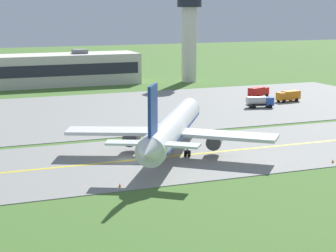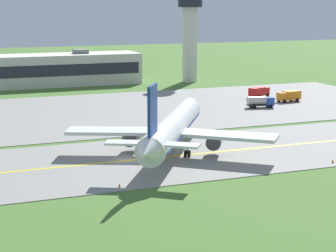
{
  "view_description": "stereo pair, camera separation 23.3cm",
  "coord_description": "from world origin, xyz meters",
  "px_view_note": "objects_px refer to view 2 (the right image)",
  "views": [
    {
      "loc": [
        -26.97,
        -83.71,
        22.88
      ],
      "look_at": [
        7.88,
        3.96,
        4.0
      ],
      "focal_mm": 65.41,
      "sensor_mm": 36.0,
      "label": 1
    },
    {
      "loc": [
        -26.76,
        -83.79,
        22.88
      ],
      "look_at": [
        7.88,
        3.96,
        4.0
      ],
      "focal_mm": 65.41,
      "sensor_mm": 36.0,
      "label": 2
    }
  ],
  "objects_px": {
    "service_truck_catering": "(260,101)",
    "control_tower": "(190,27)",
    "service_truck_baggage": "(259,92)",
    "service_truck_fuel": "(289,96)",
    "airplane_lead": "(172,128)"
  },
  "relations": [
    {
      "from": "service_truck_catering",
      "to": "control_tower",
      "type": "relative_size",
      "value": 0.23
    },
    {
      "from": "airplane_lead",
      "to": "service_truck_baggage",
      "type": "height_order",
      "value": "airplane_lead"
    },
    {
      "from": "service_truck_fuel",
      "to": "control_tower",
      "type": "xyz_separation_m",
      "value": [
        -6.47,
        44.12,
        14.7
      ]
    },
    {
      "from": "service_truck_catering",
      "to": "service_truck_baggage",
      "type": "bearing_deg",
      "value": 61.31
    },
    {
      "from": "service_truck_fuel",
      "to": "service_truck_catering",
      "type": "bearing_deg",
      "value": -154.4
    },
    {
      "from": "airplane_lead",
      "to": "service_truck_baggage",
      "type": "xyz_separation_m",
      "value": [
        41.77,
        46.08,
        -2.6
      ]
    },
    {
      "from": "service_truck_fuel",
      "to": "service_truck_baggage",
      "type": "bearing_deg",
      "value": 110.32
    },
    {
      "from": "service_truck_baggage",
      "to": "service_truck_fuel",
      "type": "height_order",
      "value": "same"
    },
    {
      "from": "service_truck_baggage",
      "to": "service_truck_fuel",
      "type": "distance_m",
      "value": 9.14
    },
    {
      "from": "service_truck_fuel",
      "to": "service_truck_catering",
      "type": "relative_size",
      "value": 0.99
    },
    {
      "from": "airplane_lead",
      "to": "service_truck_baggage",
      "type": "distance_m",
      "value": 62.25
    },
    {
      "from": "service_truck_catering",
      "to": "control_tower",
      "type": "xyz_separation_m",
      "value": [
        4.2,
        49.23,
        14.7
      ]
    },
    {
      "from": "control_tower",
      "to": "service_truck_baggage",
      "type": "bearing_deg",
      "value": -84.71
    },
    {
      "from": "service_truck_baggage",
      "to": "service_truck_catering",
      "type": "xyz_separation_m",
      "value": [
        -7.49,
        -13.68,
        0.0
      ]
    },
    {
      "from": "service_truck_catering",
      "to": "airplane_lead",
      "type": "bearing_deg",
      "value": -136.62
    }
  ]
}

